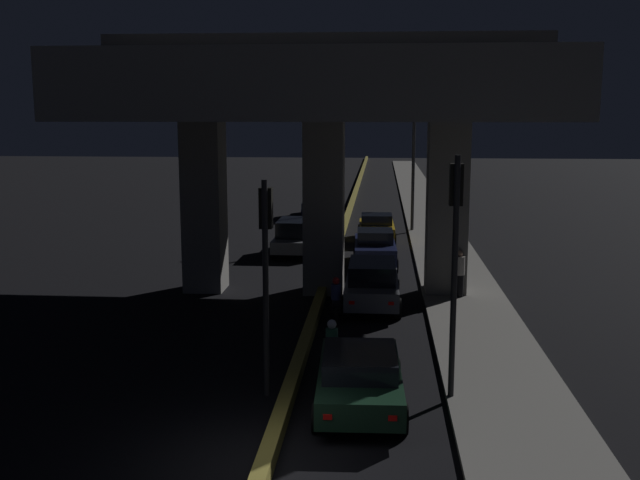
% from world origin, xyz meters
% --- Properties ---
extents(ground_plane, '(200.00, 200.00, 0.00)m').
position_xyz_m(ground_plane, '(0.00, 0.00, 0.00)').
color(ground_plane, black).
extents(median_divider, '(0.31, 126.00, 0.37)m').
position_xyz_m(median_divider, '(0.00, 35.00, 0.18)').
color(median_divider, olive).
rests_on(median_divider, ground_plane).
extents(sidewalk_right, '(2.97, 126.00, 0.13)m').
position_xyz_m(sidewalk_right, '(5.17, 28.00, 0.06)').
color(sidewalk_right, slate).
rests_on(sidewalk_right, ground_plane).
extents(elevated_overpass, '(16.25, 11.68, 9.47)m').
position_xyz_m(elevated_overpass, '(0.00, 14.39, 7.11)').
color(elevated_overpass, gray).
rests_on(elevated_overpass, ground_plane).
extents(traffic_light_left_of_median, '(0.30, 0.49, 5.16)m').
position_xyz_m(traffic_light_left_of_median, '(-0.56, 3.89, 3.51)').
color(traffic_light_left_of_median, black).
rests_on(traffic_light_left_of_median, ground_plane).
extents(traffic_light_right_of_median, '(0.30, 0.49, 5.73)m').
position_xyz_m(traffic_light_right_of_median, '(3.78, 3.88, 3.88)').
color(traffic_light_right_of_median, black).
rests_on(traffic_light_right_of_median, ground_plane).
extents(street_lamp, '(2.47, 0.32, 8.59)m').
position_xyz_m(street_lamp, '(3.56, 29.08, 5.05)').
color(street_lamp, '#2D2D30').
rests_on(street_lamp, ground_plane).
extents(car_dark_green_lead, '(2.13, 4.50, 1.38)m').
position_xyz_m(car_dark_green_lead, '(1.67, 3.24, 0.73)').
color(car_dark_green_lead, black).
rests_on(car_dark_green_lead, ground_plane).
extents(car_grey_second, '(1.95, 4.21, 1.62)m').
position_xyz_m(car_grey_second, '(1.84, 12.18, 0.86)').
color(car_grey_second, '#515459').
rests_on(car_grey_second, ground_plane).
extents(car_dark_blue_third, '(2.01, 4.57, 1.62)m').
position_xyz_m(car_dark_blue_third, '(1.87, 19.35, 0.81)').
color(car_dark_blue_third, '#141938').
rests_on(car_dark_blue_third, ground_plane).
extents(car_taxi_yellow_fourth, '(2.03, 4.16, 1.44)m').
position_xyz_m(car_taxi_yellow_fourth, '(1.90, 25.84, 0.74)').
color(car_taxi_yellow_fourth, gold).
rests_on(car_taxi_yellow_fourth, ground_plane).
extents(car_grey_lead_oncoming, '(2.06, 4.31, 1.64)m').
position_xyz_m(car_grey_lead_oncoming, '(-1.92, 22.03, 0.85)').
color(car_grey_lead_oncoming, '#515459').
rests_on(car_grey_lead_oncoming, ground_plane).
extents(car_dark_blue_second_oncoming, '(1.88, 4.68, 2.03)m').
position_xyz_m(car_dark_blue_second_oncoming, '(-1.97, 35.26, 1.06)').
color(car_dark_blue_second_oncoming, '#141938').
rests_on(car_dark_blue_second_oncoming, ground_plane).
extents(motorcycle_blue_filtering_near, '(0.33, 1.82, 1.42)m').
position_xyz_m(motorcycle_blue_filtering_near, '(0.88, 5.48, 0.61)').
color(motorcycle_blue_filtering_near, black).
rests_on(motorcycle_blue_filtering_near, ground_plane).
extents(motorcycle_black_filtering_mid, '(0.34, 1.88, 1.41)m').
position_xyz_m(motorcycle_black_filtering_mid, '(0.69, 10.56, 0.60)').
color(motorcycle_black_filtering_mid, black).
rests_on(motorcycle_black_filtering_mid, ground_plane).
extents(pedestrian_on_sidewalk, '(0.36, 0.36, 1.69)m').
position_xyz_m(pedestrian_on_sidewalk, '(4.95, 13.48, 0.97)').
color(pedestrian_on_sidewalk, black).
rests_on(pedestrian_on_sidewalk, sidewalk_right).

